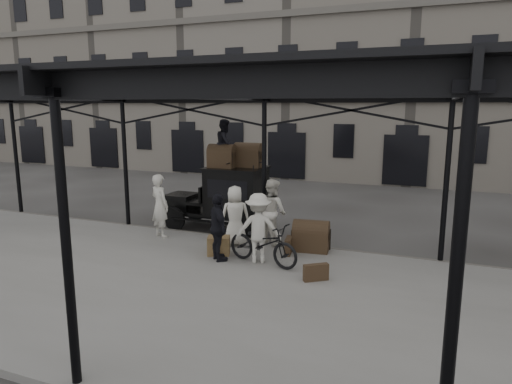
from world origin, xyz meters
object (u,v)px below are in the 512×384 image
porter_left (160,206)px  bicycle (263,243)px  steamer_trunk_roof_near (222,158)px  taxi (228,195)px  steamer_trunk_platform (311,238)px  porter_official (218,228)px

porter_left → bicycle: bearing=-173.4°
bicycle → steamer_trunk_roof_near: steamer_trunk_roof_near is taller
taxi → steamer_trunk_roof_near: 1.32m
porter_left → steamer_trunk_platform: bearing=-152.1°
porter_official → bicycle: size_ratio=0.87×
bicycle → steamer_trunk_platform: 1.77m
porter_official → bicycle: porter_official is taller
taxi → porter_official: bearing=-68.9°
taxi → steamer_trunk_platform: 3.73m
porter_official → steamer_trunk_roof_near: steamer_trunk_roof_near is taller
steamer_trunk_roof_near → bicycle: bearing=-51.2°
steamer_trunk_platform → porter_official: bearing=-146.7°
taxi → porter_left: taxi is taller
bicycle → taxi: bearing=52.5°
taxi → steamer_trunk_platform: bearing=-25.3°
porter_left → steamer_trunk_platform: size_ratio=1.97×
porter_left → bicycle: size_ratio=0.95×
steamer_trunk_platform → porter_left: bearing=177.5°
steamer_trunk_platform → taxi: bearing=147.8°
porter_official → steamer_trunk_platform: size_ratio=1.80×
porter_left → bicycle: (3.86, -1.17, -0.44)m
steamer_trunk_platform → steamer_trunk_roof_near: bearing=151.9°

